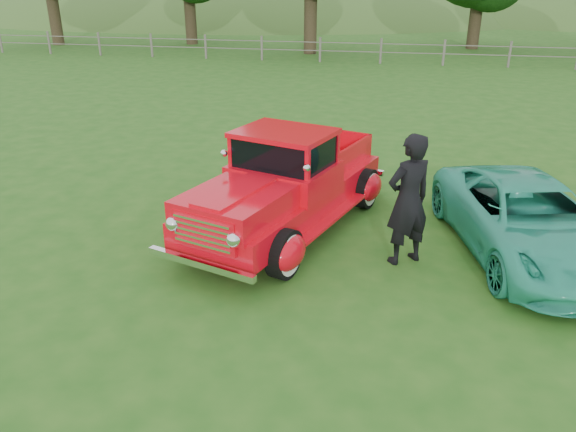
# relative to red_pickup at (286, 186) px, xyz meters

# --- Properties ---
(ground) EXTENTS (140.00, 140.00, 0.00)m
(ground) POSITION_rel_red_pickup_xyz_m (0.65, -2.11, -0.80)
(ground) COLOR #205316
(ground) RESTS_ON ground
(distant_hills) EXTENTS (116.00, 60.00, 18.00)m
(distant_hills) POSITION_rel_red_pickup_xyz_m (-3.44, 57.35, -5.34)
(distant_hills) COLOR #335B21
(distant_hills) RESTS_ON ground
(fence_line) EXTENTS (48.00, 0.12, 1.20)m
(fence_line) POSITION_rel_red_pickup_xyz_m (0.65, 19.89, -0.19)
(fence_line) COLOR #656055
(fence_line) RESTS_ON ground
(red_pickup) EXTENTS (3.30, 5.28, 1.78)m
(red_pickup) POSITION_rel_red_pickup_xyz_m (0.00, 0.00, 0.00)
(red_pickup) COLOR black
(red_pickup) RESTS_ON ground
(teal_sedan) EXTENTS (2.97, 4.64, 1.19)m
(teal_sedan) POSITION_rel_red_pickup_xyz_m (3.91, -0.22, -0.20)
(teal_sedan) COLOR teal
(teal_sedan) RESTS_ON ground
(man) EXTENTS (0.89, 0.84, 2.05)m
(man) POSITION_rel_red_pickup_xyz_m (2.04, -0.85, 0.23)
(man) COLOR black
(man) RESTS_ON ground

